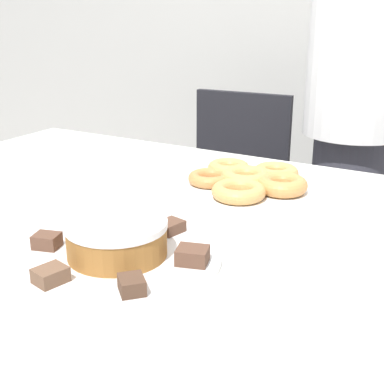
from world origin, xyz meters
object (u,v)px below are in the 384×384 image
Objects in this scene: office_chair_left at (227,215)px; frosted_cake at (117,238)px; person_standing at (354,120)px; plate_cake at (118,257)px; plate_donuts at (245,187)px.

office_chair_left reaches higher than frosted_cake.
office_chair_left is at bearing -176.04° from person_standing.
plate_cake is at bearing 0.00° from frosted_cake.
office_chair_left reaches higher than plate_cake.
person_standing is 1.81× the size of office_chair_left.
office_chair_left is at bearing 106.06° from frosted_cake.
plate_cake and plate_donuts have the same top height.
office_chair_left is 2.40× the size of plate_cake.
plate_donuts is (0.36, -0.65, 0.37)m from office_chair_left.
frosted_cake is (0.32, -1.11, 0.40)m from office_chair_left.
office_chair_left is (-0.45, -0.03, -0.42)m from person_standing.
person_standing is 0.62m from office_chair_left.
person_standing is 4.01× the size of plate_donuts.
office_chair_left is at bearing 106.06° from plate_cake.
person_standing is 1.15m from frosted_cake.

